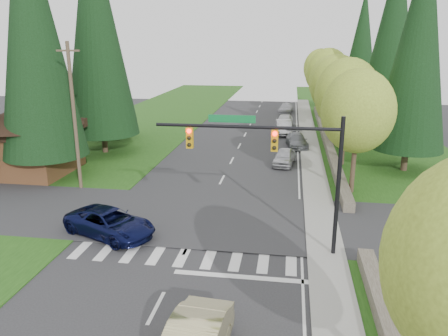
% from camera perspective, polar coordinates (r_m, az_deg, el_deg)
% --- Properties ---
extents(ground, '(120.00, 120.00, 0.00)m').
position_cam_1_polar(ground, '(18.87, -7.93, -15.94)').
color(ground, '#28282B').
rests_on(ground, ground).
extents(grass_east, '(14.00, 110.00, 0.06)m').
position_cam_1_polar(grass_east, '(37.51, 20.89, -0.23)').
color(grass_east, '#1D4712').
rests_on(grass_east, ground).
extents(grass_west, '(14.00, 110.00, 0.06)m').
position_cam_1_polar(grass_west, '(40.75, -17.61, 1.35)').
color(grass_west, '#1D4712').
rests_on(grass_west, ground).
extents(cross_street, '(120.00, 8.00, 0.10)m').
position_cam_1_polar(cross_street, '(25.77, -2.89, -6.60)').
color(cross_street, '#28282B').
rests_on(cross_street, ground).
extents(sidewalk_east, '(1.80, 80.00, 0.13)m').
position_cam_1_polar(sidewalk_east, '(38.59, 11.44, 1.04)').
color(sidewalk_east, gray).
rests_on(sidewalk_east, ground).
extents(curb_east, '(0.20, 80.00, 0.13)m').
position_cam_1_polar(curb_east, '(38.56, 10.18, 1.09)').
color(curb_east, gray).
rests_on(curb_east, ground).
extents(stone_wall_north, '(0.70, 40.00, 0.70)m').
position_cam_1_polar(stone_wall_north, '(46.40, 13.16, 3.86)').
color(stone_wall_north, '#4C4438').
rests_on(stone_wall_north, ground).
extents(traffic_signal, '(8.70, 0.37, 6.80)m').
position_cam_1_polar(traffic_signal, '(20.37, 7.05, 1.87)').
color(traffic_signal, black).
rests_on(traffic_signal, ground).
extents(brown_building, '(8.40, 8.40, 5.40)m').
position_cam_1_polar(brown_building, '(36.82, -24.20, 4.11)').
color(brown_building, '#4C2D19').
rests_on(brown_building, ground).
extents(utility_pole, '(1.60, 0.24, 10.00)m').
position_cam_1_polar(utility_pole, '(31.17, -18.98, 6.43)').
color(utility_pole, '#473828').
rests_on(utility_pole, ground).
extents(decid_tree_0, '(4.80, 4.80, 8.37)m').
position_cam_1_polar(decid_tree_0, '(29.88, 17.09, 7.09)').
color(decid_tree_0, '#38281C').
rests_on(decid_tree_0, ground).
extents(decid_tree_1, '(5.20, 5.20, 8.80)m').
position_cam_1_polar(decid_tree_1, '(36.74, 15.79, 9.11)').
color(decid_tree_1, '#38281C').
rests_on(decid_tree_1, ground).
extents(decid_tree_2, '(5.00, 5.00, 8.82)m').
position_cam_1_polar(decid_tree_2, '(43.63, 14.49, 10.43)').
color(decid_tree_2, '#38281C').
rests_on(decid_tree_2, ground).
extents(decid_tree_3, '(5.00, 5.00, 8.55)m').
position_cam_1_polar(decid_tree_3, '(50.60, 13.85, 10.92)').
color(decid_tree_3, '#38281C').
rests_on(decid_tree_3, ground).
extents(decid_tree_4, '(5.40, 5.40, 9.18)m').
position_cam_1_polar(decid_tree_4, '(57.54, 13.41, 11.95)').
color(decid_tree_4, '#38281C').
rests_on(decid_tree_4, ground).
extents(decid_tree_5, '(4.80, 4.80, 8.30)m').
position_cam_1_polar(decid_tree_5, '(64.53, 12.74, 11.95)').
color(decid_tree_5, '#38281C').
rests_on(decid_tree_5, ground).
extents(decid_tree_6, '(5.20, 5.20, 8.86)m').
position_cam_1_polar(decid_tree_6, '(71.48, 12.48, 12.62)').
color(decid_tree_6, '#38281C').
rests_on(decid_tree_6, ground).
extents(conifer_w_a, '(6.12, 6.12, 19.80)m').
position_cam_1_polar(conifer_w_a, '(34.27, -23.72, 16.30)').
color(conifer_w_a, '#38281C').
rests_on(conifer_w_a, ground).
extents(conifer_w_b, '(5.44, 5.44, 17.80)m').
position_cam_1_polar(conifer_w_b, '(39.24, -24.24, 14.61)').
color(conifer_w_b, '#38281C').
rests_on(conifer_w_b, ground).
extents(conifer_w_c, '(6.46, 6.46, 20.80)m').
position_cam_1_polar(conifer_w_c, '(40.89, -16.43, 17.48)').
color(conifer_w_c, '#38281C').
rests_on(conifer_w_c, ground).
extents(conifer_w_e, '(5.78, 5.78, 18.80)m').
position_cam_1_polar(conifer_w_e, '(47.17, -15.48, 16.09)').
color(conifer_w_e, '#38281C').
rests_on(conifer_w_e, ground).
extents(conifer_e_a, '(5.44, 5.44, 17.80)m').
position_cam_1_polar(conifer_e_a, '(36.40, 24.07, 14.60)').
color(conifer_e_a, '#38281C').
rests_on(conifer_e_a, ground).
extents(conifer_e_b, '(6.12, 6.12, 19.80)m').
position_cam_1_polar(conifer_e_b, '(50.27, 21.22, 16.15)').
color(conifer_e_b, '#38281C').
rests_on(conifer_e_b, ground).
extents(conifer_e_c, '(5.10, 5.10, 16.80)m').
position_cam_1_polar(conifer_e_c, '(63.89, 17.55, 14.94)').
color(conifer_e_c, '#38281C').
rests_on(conifer_e_c, ground).
extents(suv_navy, '(5.71, 4.30, 1.44)m').
position_cam_1_polar(suv_navy, '(24.11, -14.68, -6.95)').
color(suv_navy, '#0A0F35').
rests_on(suv_navy, ground).
extents(parked_car_a, '(2.10, 4.14, 1.35)m').
position_cam_1_polar(parked_car_a, '(36.81, 7.91, 1.45)').
color(parked_car_a, '#B8B9BD').
rests_on(parked_car_a, ground).
extents(parked_car_b, '(2.38, 4.69, 1.30)m').
position_cam_1_polar(parked_car_b, '(43.20, 9.50, 3.57)').
color(parked_car_b, slate).
rests_on(parked_car_b, ground).
extents(parked_car_c, '(2.11, 4.79, 1.53)m').
position_cam_1_polar(parked_car_c, '(49.06, 7.81, 5.29)').
color(parked_car_c, '#BCBCC1').
rests_on(parked_car_c, ground).
extents(parked_car_d, '(2.21, 4.75, 1.57)m').
position_cam_1_polar(parked_car_d, '(52.80, 7.90, 6.10)').
color(parked_car_d, silver).
rests_on(parked_car_d, ground).
extents(parked_car_e, '(2.24, 4.55, 1.27)m').
position_cam_1_polar(parked_car_e, '(64.27, 8.10, 7.77)').
color(parked_car_e, '#A6A6AB').
rests_on(parked_car_e, ground).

